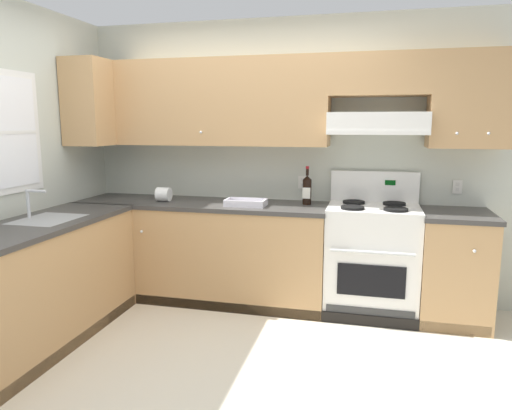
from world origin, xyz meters
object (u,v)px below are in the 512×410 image
(bowl, at_px, (246,204))
(paper_towel_roll, at_px, (164,194))
(wine_bottle, at_px, (307,189))
(stove, at_px, (372,259))

(bowl, relative_size, paper_towel_roll, 2.72)
(paper_towel_roll, bearing_deg, bowl, -3.72)
(paper_towel_roll, bearing_deg, wine_bottle, 6.41)
(wine_bottle, height_order, bowl, wine_bottle)
(paper_towel_roll, bearing_deg, stove, 1.59)
(wine_bottle, distance_m, bowl, 0.56)
(wine_bottle, bearing_deg, bowl, -158.62)
(bowl, bearing_deg, wine_bottle, 21.38)
(wine_bottle, distance_m, paper_towel_roll, 1.31)
(stove, bearing_deg, wine_bottle, 170.71)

